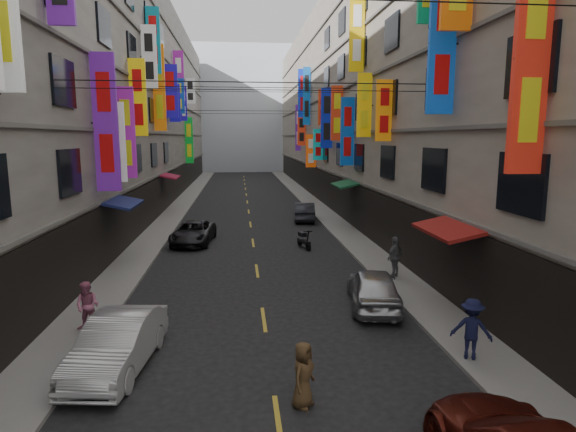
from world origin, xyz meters
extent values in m
cube|color=slate|center=(-6.00, 42.00, 0.06)|extent=(2.00, 90.00, 0.12)
cube|color=slate|center=(6.00, 42.00, 0.06)|extent=(2.00, 90.00, 0.12)
cube|color=gray|center=(-12.00, 42.00, 9.50)|extent=(10.00, 90.00, 19.00)
cube|color=black|center=(-6.95, 42.00, 1.50)|extent=(0.12, 85.50, 3.00)
cube|color=#66635E|center=(-6.94, 42.00, 3.20)|extent=(0.16, 90.00, 0.14)
cube|color=#66635E|center=(-6.94, 42.00, 6.40)|extent=(0.16, 90.00, 0.14)
cube|color=#66635E|center=(-6.94, 42.00, 9.60)|extent=(0.16, 90.00, 0.14)
cube|color=#66635E|center=(-6.94, 42.00, 12.80)|extent=(0.16, 90.00, 0.14)
cube|color=#66635E|center=(-6.94, 42.00, 16.00)|extent=(0.16, 90.00, 0.14)
cube|color=#AEA092|center=(12.00, 42.00, 9.50)|extent=(10.00, 90.00, 19.00)
cube|color=black|center=(6.95, 42.00, 1.50)|extent=(0.12, 85.50, 3.00)
cube|color=#66635E|center=(6.94, 42.00, 3.20)|extent=(0.16, 90.00, 0.14)
cube|color=#66635E|center=(6.94, 42.00, 6.40)|extent=(0.16, 90.00, 0.14)
cube|color=#66635E|center=(6.94, 42.00, 9.60)|extent=(0.16, 90.00, 0.14)
cube|color=#66635E|center=(6.94, 42.00, 12.80)|extent=(0.16, 90.00, 0.14)
cube|color=#66635E|center=(6.94, 42.00, 16.00)|extent=(0.16, 90.00, 0.14)
cube|color=silver|center=(0.00, 92.00, 11.00)|extent=(18.00, 8.00, 22.00)
cube|color=red|center=(6.45, 14.17, 7.97)|extent=(0.90, 0.18, 5.64)
cylinder|color=black|center=(6.50, 14.17, 7.97)|extent=(1.00, 0.08, 0.08)
cube|color=blue|center=(6.42, 19.52, 9.32)|extent=(0.96, 0.18, 4.86)
cylinder|color=black|center=(6.47, 19.52, 9.32)|extent=(1.06, 0.08, 0.08)
cube|color=#601B96|center=(-6.39, 24.18, 6.67)|extent=(1.01, 0.18, 5.84)
cylinder|color=black|center=(-6.44, 24.18, 6.67)|extent=(1.11, 0.08, 0.08)
cube|color=white|center=(-6.47, 26.07, 5.83)|extent=(0.86, 0.18, 3.71)
cylinder|color=black|center=(-6.52, 26.07, 5.83)|extent=(0.96, 0.08, 0.08)
cube|color=orange|center=(6.50, 26.45, 7.38)|extent=(0.80, 0.18, 3.02)
cylinder|color=black|center=(6.55, 26.45, 7.38)|extent=(0.90, 0.08, 0.08)
cube|color=purple|center=(-6.46, 28.23, 6.29)|extent=(0.89, 0.18, 4.62)
cylinder|color=black|center=(-6.51, 28.23, 6.29)|extent=(0.99, 0.08, 0.08)
cube|color=yellow|center=(6.49, 30.24, 7.89)|extent=(0.83, 0.18, 3.61)
cylinder|color=black|center=(6.54, 30.24, 7.89)|extent=(0.93, 0.08, 0.08)
cube|color=yellow|center=(-6.43, 31.56, 8.32)|extent=(0.93, 0.18, 4.34)
cylinder|color=black|center=(-6.48, 31.56, 8.32)|extent=(1.03, 0.08, 0.08)
cube|color=gold|center=(6.45, 32.28, 12.25)|extent=(0.90, 0.18, 4.47)
cylinder|color=black|center=(6.50, 32.28, 12.25)|extent=(1.00, 0.08, 0.08)
cube|color=#0E43A3|center=(6.46, 34.36, 6.44)|extent=(0.89, 0.18, 4.47)
cylinder|color=black|center=(6.51, 34.36, 6.44)|extent=(0.99, 0.08, 0.08)
cube|color=silver|center=(-6.43, 35.82, 11.24)|extent=(0.94, 0.18, 3.98)
cylinder|color=black|center=(-6.48, 35.82, 11.24)|extent=(1.04, 0.08, 0.08)
cube|color=#0B7185|center=(-6.44, 37.79, 12.63)|extent=(0.92, 0.18, 4.42)
cylinder|color=black|center=(-6.49, 37.79, 12.63)|extent=(1.02, 0.08, 0.08)
cube|color=#B92E11|center=(6.47, 37.96, 7.81)|extent=(0.87, 0.18, 3.94)
cylinder|color=black|center=(6.52, 37.96, 7.81)|extent=(0.97, 0.08, 0.08)
cube|color=orange|center=(-6.46, 39.52, 9.64)|extent=(0.88, 0.18, 6.19)
cylinder|color=black|center=(-6.51, 39.52, 9.64)|extent=(0.98, 0.08, 0.08)
cube|color=#0D1C98|center=(6.43, 41.88, 7.61)|extent=(0.94, 0.18, 4.83)
cylinder|color=black|center=(6.48, 41.88, 7.61)|extent=(1.04, 0.08, 0.08)
cube|color=#1B0EAE|center=(-6.28, 44.13, 9.83)|extent=(1.24, 0.18, 4.31)
cylinder|color=black|center=(-6.33, 44.13, 9.83)|extent=(1.34, 0.08, 0.08)
cube|color=#BB3411|center=(6.52, 44.43, 8.63)|extent=(0.77, 0.18, 3.02)
cylinder|color=black|center=(6.57, 44.43, 8.63)|extent=(0.87, 0.08, 0.08)
cube|color=#0EA4AA|center=(6.45, 46.15, 5.43)|extent=(0.90, 0.18, 2.80)
cylinder|color=black|center=(6.50, 46.15, 5.43)|extent=(1.00, 0.08, 0.08)
cube|color=#1A0FB5|center=(-6.41, 47.85, 9.14)|extent=(0.97, 0.18, 3.37)
cylinder|color=black|center=(-6.46, 47.85, 9.14)|extent=(1.07, 0.08, 0.08)
cube|color=#0E39A3|center=(-6.35, 50.35, 9.96)|extent=(1.10, 0.18, 3.28)
cylinder|color=black|center=(-6.40, 50.35, 9.96)|extent=(1.20, 0.08, 0.08)
cube|color=#FF540E|center=(6.39, 50.05, 4.75)|extent=(1.02, 0.18, 3.24)
cylinder|color=black|center=(6.44, 50.05, 4.75)|extent=(1.12, 0.08, 0.08)
cube|color=#901A8B|center=(-6.40, 51.55, 11.84)|extent=(0.99, 0.18, 4.96)
cylinder|color=black|center=(-6.45, 51.55, 11.84)|extent=(1.09, 0.08, 0.08)
cube|color=#0E53A9|center=(6.52, 54.26, 10.38)|extent=(0.77, 0.18, 5.97)
cylinder|color=black|center=(6.57, 54.26, 10.38)|extent=(0.87, 0.08, 0.08)
cube|color=#1E0EA4|center=(-6.56, 56.44, 9.68)|extent=(0.69, 0.18, 3.68)
cylinder|color=black|center=(-6.61, 56.44, 9.68)|extent=(0.79, 0.08, 0.08)
cube|color=#102EC2|center=(6.38, 56.34, 10.85)|extent=(1.04, 0.18, 5.17)
cylinder|color=black|center=(6.43, 56.34, 10.85)|extent=(1.14, 0.08, 0.08)
cube|color=red|center=(6.43, 57.68, 6.90)|extent=(0.94, 0.18, 3.50)
cylinder|color=black|center=(6.48, 57.68, 6.90)|extent=(1.04, 0.08, 0.08)
cube|color=#0D9427|center=(-6.45, 59.89, 5.73)|extent=(0.91, 0.18, 5.28)
cylinder|color=black|center=(-6.50, 59.89, 5.73)|extent=(1.01, 0.08, 0.08)
cube|color=silver|center=(-6.35, 62.34, 11.53)|extent=(1.10, 0.18, 2.93)
cylinder|color=black|center=(-6.40, 62.34, 11.53)|extent=(1.20, 0.08, 0.08)
cube|color=#4F1889|center=(6.58, 62.14, 7.22)|extent=(0.64, 0.18, 5.57)
cylinder|color=black|center=(6.63, 62.14, 7.22)|extent=(0.74, 0.08, 0.08)
cube|color=maroon|center=(6.30, 18.00, 3.00)|extent=(1.39, 3.20, 0.41)
cube|color=navy|center=(-6.30, 26.00, 3.00)|extent=(1.39, 3.20, 0.41)
cube|color=#154F2B|center=(6.30, 34.00, 3.00)|extent=(1.39, 3.20, 0.41)
cube|color=maroon|center=(-6.30, 42.00, 3.00)|extent=(1.39, 3.20, 0.41)
cylinder|color=black|center=(0.00, 22.00, 8.20)|extent=(14.00, 0.04, 0.04)
cylinder|color=black|center=(0.00, 36.00, 9.40)|extent=(14.00, 0.04, 0.04)
cylinder|color=black|center=(0.00, 50.00, 8.60)|extent=(14.00, 0.04, 0.04)
cube|color=gold|center=(0.00, 12.00, 0.01)|extent=(0.12, 2.20, 0.01)
cube|color=gold|center=(0.00, 18.00, 0.01)|extent=(0.12, 2.20, 0.01)
cube|color=gold|center=(0.00, 24.00, 0.01)|extent=(0.12, 2.20, 0.01)
cube|color=gold|center=(0.00, 30.00, 0.01)|extent=(0.12, 2.20, 0.01)
cube|color=gold|center=(0.00, 36.00, 0.01)|extent=(0.12, 2.20, 0.01)
cube|color=gold|center=(0.00, 42.00, 0.01)|extent=(0.12, 2.20, 0.01)
cube|color=gold|center=(0.00, 48.00, 0.01)|extent=(0.12, 2.20, 0.01)
cube|color=gold|center=(0.00, 54.00, 0.01)|extent=(0.12, 2.20, 0.01)
cube|color=gold|center=(0.00, 60.00, 0.01)|extent=(0.12, 2.20, 0.01)
cube|color=gold|center=(0.00, 66.00, 0.01)|extent=(0.12, 2.20, 0.01)
cube|color=gold|center=(0.00, 72.00, 0.01)|extent=(0.12, 2.20, 0.01)
cube|color=gold|center=(0.00, 78.00, 0.01)|extent=(0.12, 2.20, 0.01)
cylinder|color=black|center=(2.92, 27.67, 0.25)|extent=(0.23, 0.51, 0.50)
cylinder|color=black|center=(2.61, 28.94, 0.25)|extent=(0.23, 0.51, 0.50)
cube|color=black|center=(2.77, 28.31, 0.40)|extent=(0.60, 1.33, 0.18)
cube|color=black|center=(2.71, 28.55, 0.75)|extent=(0.44, 0.61, 0.22)
cylinder|color=black|center=(2.89, 27.77, 0.70)|extent=(0.16, 0.36, 0.88)
cylinder|color=black|center=(2.89, 27.77, 1.05)|extent=(0.50, 0.18, 0.06)
imported|color=silver|center=(-4.00, 14.88, 0.71)|extent=(2.03, 4.47, 1.42)
imported|color=black|center=(-3.43, 30.18, 0.63)|extent=(2.57, 4.76, 1.27)
imported|color=#AEAFB3|center=(4.00, 18.81, 0.72)|extent=(2.35, 4.43, 1.43)
imported|color=#282A30|center=(4.00, 37.21, 0.68)|extent=(1.87, 4.23, 1.35)
imported|color=#C2668A|center=(-5.50, 17.38, 0.90)|extent=(0.85, 0.67, 1.55)
imported|color=black|center=(5.43, 14.30, 0.96)|extent=(1.22, 0.99, 1.68)
imported|color=slate|center=(5.84, 22.02, 1.01)|extent=(1.18, 1.12, 1.78)
imported|color=#49341D|center=(0.61, 12.61, 0.76)|extent=(0.83, 0.90, 1.53)
camera|label=1|loc=(-0.76, 2.56, 6.06)|focal=30.00mm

